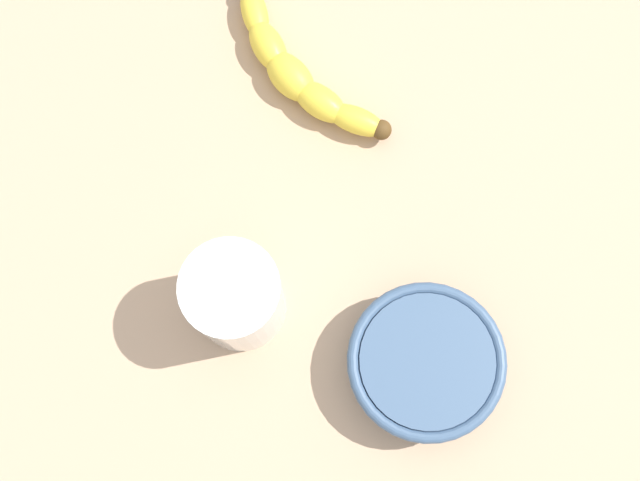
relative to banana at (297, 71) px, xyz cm
name	(u,v)px	position (x,y,z in cm)	size (l,w,h in cm)	color
wooden_tabletop	(294,278)	(-16.23, 14.48, -3.46)	(120.00, 120.00, 3.00)	tan
banana	(297,71)	(0.00, 0.00, 0.00)	(23.87, 6.66, 3.92)	yellow
smoothie_glass	(236,298)	(-15.25, 20.63, 3.69)	(9.11, 9.11, 12.06)	silver
ceramic_bowl	(425,362)	(-31.57, 10.84, 1.23)	(15.20, 15.20, 5.39)	#3D5675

